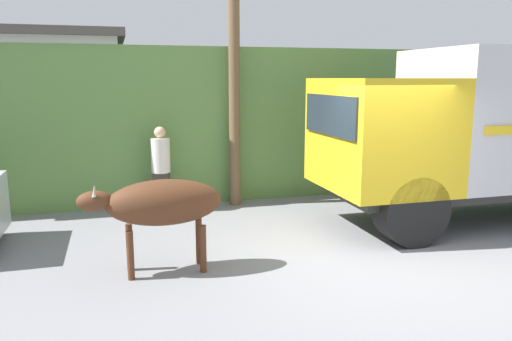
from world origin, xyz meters
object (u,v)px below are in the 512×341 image
object	(u,v)px
pedestrian_on_hill	(161,165)
utility_pole	(234,49)
cargo_truck	(494,126)
brown_cow	(161,204)

from	to	relation	value
pedestrian_on_hill	utility_pole	xyz separation A→B (m)	(1.52, 0.10, 2.25)
pedestrian_on_hill	cargo_truck	bearing A→B (deg)	173.50
cargo_truck	brown_cow	size ratio (longest dim) A/B	3.28
brown_cow	utility_pole	world-z (taller)	utility_pole
cargo_truck	utility_pole	xyz separation A→B (m)	(-4.24, 2.38, 1.42)
cargo_truck	utility_pole	distance (m)	5.07
brown_cow	utility_pole	bearing A→B (deg)	48.67
pedestrian_on_hill	utility_pole	bearing A→B (deg)	-160.99
brown_cow	pedestrian_on_hill	bearing A→B (deg)	72.09
pedestrian_on_hill	utility_pole	world-z (taller)	utility_pole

